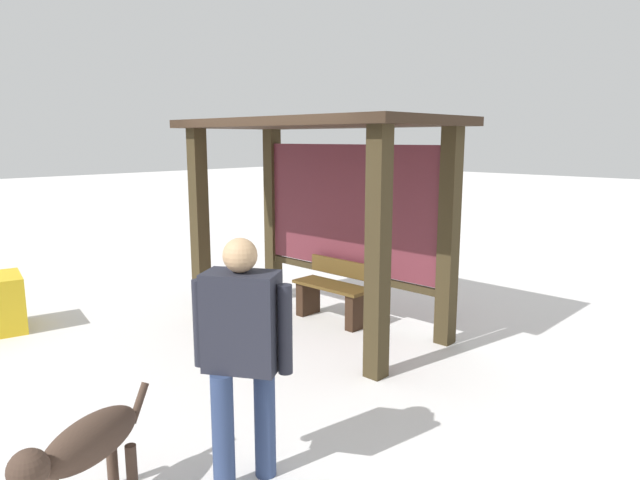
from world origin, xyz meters
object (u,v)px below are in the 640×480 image
at_px(bench_left_inside, 333,294).
at_px(dog, 84,447).
at_px(bus_shelter, 325,177).
at_px(person_walking, 242,344).

relative_size(bench_left_inside, dog, 1.04).
bearing_deg(bench_left_inside, bus_shelter, -90.00).
height_order(bench_left_inside, dog, bench_left_inside).
xyz_separation_m(bus_shelter, bench_left_inside, (0.00, 0.15, -1.43)).
bearing_deg(bus_shelter, dog, -68.32).
height_order(bench_left_inside, person_walking, person_walking).
distance_m(bench_left_inside, dog, 3.94).
bearing_deg(dog, person_walking, 64.54).
distance_m(bench_left_inside, person_walking, 3.42).
distance_m(person_walking, dog, 1.07).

